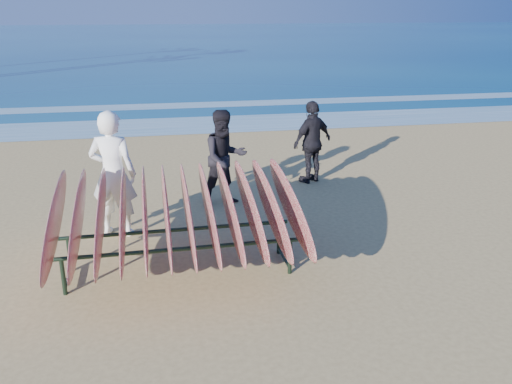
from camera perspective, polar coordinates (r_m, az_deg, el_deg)
ground at (r=7.46m, az=1.14°, el=-8.91°), size 120.00×120.00×0.00m
ocean at (r=61.56m, az=-9.66°, el=15.62°), size 160.00×160.00×0.00m
foam_near at (r=16.86m, az=-5.79°, el=7.06°), size 160.00×160.00×0.00m
foam_far at (r=20.29m, az=-6.68°, el=9.08°), size 160.00×160.00×0.00m
surfboard_rack at (r=7.29m, az=-8.30°, el=-2.17°), size 3.21×2.71×1.42m
person_white at (r=8.72m, az=-14.82°, el=1.83°), size 0.84×0.67×2.01m
person_dark_a at (r=9.83m, az=-3.31°, el=3.59°), size 1.01×0.88×1.76m
person_dark_b at (r=11.18m, az=5.95°, el=5.26°), size 1.07×0.83×1.69m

